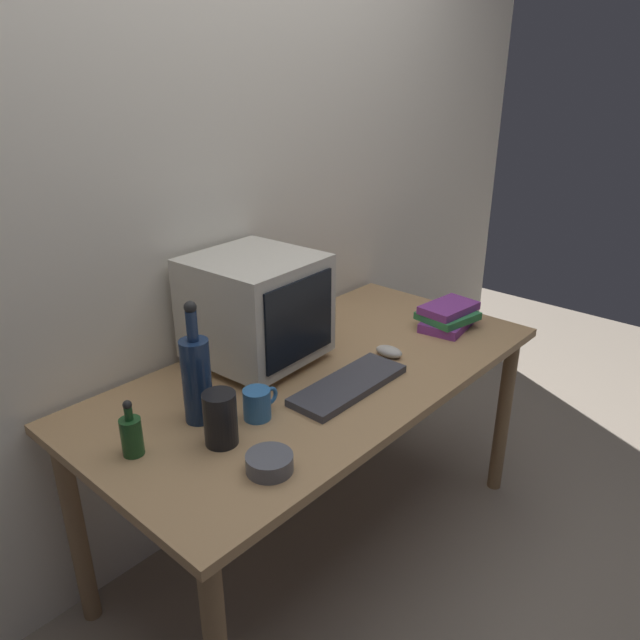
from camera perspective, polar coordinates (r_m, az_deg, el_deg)
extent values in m
plane|color=gray|center=(2.43, 0.00, -20.30)|extent=(6.00, 6.00, 0.00)
cube|color=silver|center=(2.15, -9.38, 11.44)|extent=(4.00, 0.08, 2.50)
cube|color=tan|center=(2.01, 0.00, -5.13)|extent=(1.61, 0.80, 0.03)
cylinder|color=olive|center=(2.59, 17.04, -8.66)|extent=(0.06, 0.06, 0.71)
cylinder|color=olive|center=(2.09, -22.17, -18.04)|extent=(0.06, 0.06, 0.71)
cylinder|color=olive|center=(2.88, 4.85, -4.24)|extent=(0.06, 0.06, 0.71)
cube|color=beige|center=(2.07, -5.97, -3.46)|extent=(0.29, 0.26, 0.03)
cube|color=beige|center=(1.99, -6.19, 1.31)|extent=(0.40, 0.40, 0.34)
cube|color=black|center=(1.87, -1.93, -0.05)|extent=(0.31, 0.03, 0.27)
cube|color=#3F3F47|center=(1.89, 2.75, -6.19)|extent=(0.42, 0.15, 0.02)
ellipsoid|color=beige|center=(2.10, 6.58, -2.99)|extent=(0.06, 0.10, 0.04)
cylinder|color=navy|center=(1.71, -11.64, -5.70)|extent=(0.08, 0.08, 0.25)
cylinder|color=navy|center=(1.64, -12.10, -0.55)|extent=(0.03, 0.03, 0.09)
sphere|color=#262626|center=(1.62, -12.25, 1.20)|extent=(0.03, 0.03, 0.03)
cylinder|color=#1E4C23|center=(1.65, -17.47, -10.55)|extent=(0.06, 0.06, 0.10)
cylinder|color=#1E4C23|center=(1.61, -17.76, -8.46)|extent=(0.02, 0.02, 0.04)
sphere|color=#262626|center=(1.60, -17.87, -7.68)|extent=(0.02, 0.02, 0.02)
cube|color=#843893|center=(2.37, 12.07, -0.22)|extent=(0.26, 0.19, 0.04)
cube|color=#33894C|center=(2.35, 12.05, 0.40)|extent=(0.23, 0.20, 0.03)
cube|color=#843893|center=(2.35, 12.16, 1.14)|extent=(0.23, 0.16, 0.03)
cylinder|color=#3370B2|center=(1.73, -6.02, -7.96)|extent=(0.08, 0.08, 0.09)
torus|color=#3370B2|center=(1.76, -4.77, -7.20)|extent=(0.06, 0.01, 0.06)
cylinder|color=#595B66|center=(1.54, -4.83, -13.38)|extent=(0.12, 0.12, 0.04)
cylinder|color=black|center=(1.62, -9.45, -9.24)|extent=(0.09, 0.09, 0.15)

